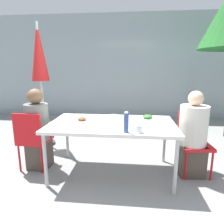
% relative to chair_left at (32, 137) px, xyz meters
% --- Properties ---
extents(ground_plane, '(24.00, 24.00, 0.00)m').
position_rel_chair_left_xyz_m(ground_plane, '(1.15, 0.02, -0.50)').
color(ground_plane, gray).
extents(building_facade, '(10.00, 0.20, 3.00)m').
position_rel_chair_left_xyz_m(building_facade, '(1.15, 3.57, 1.00)').
color(building_facade, '#89999E').
rests_on(building_facade, ground).
extents(dining_table, '(1.69, 0.97, 0.74)m').
position_rel_chair_left_xyz_m(dining_table, '(1.15, 0.02, 0.19)').
color(dining_table, silver).
rests_on(dining_table, ground).
extents(chair_left, '(0.42, 0.42, 0.86)m').
position_rel_chair_left_xyz_m(chair_left, '(0.00, 0.00, 0.00)').
color(chair_left, red).
rests_on(chair_left, ground).
extents(person_left, '(0.33, 0.33, 1.18)m').
position_rel_chair_left_xyz_m(person_left, '(0.05, 0.08, 0.06)').
color(person_left, '#473D33').
rests_on(person_left, ground).
extents(chair_right, '(0.43, 0.43, 0.86)m').
position_rel_chair_left_xyz_m(chair_right, '(2.28, 0.19, 0.00)').
color(chair_right, red).
rests_on(chair_right, ground).
extents(person_right, '(0.37, 0.37, 1.18)m').
position_rel_chair_left_xyz_m(person_right, '(2.24, 0.10, 0.05)').
color(person_right, '#473D33').
rests_on(person_right, ground).
extents(closed_umbrella, '(0.36, 0.36, 2.26)m').
position_rel_chair_left_xyz_m(closed_umbrella, '(-0.26, 0.97, 1.12)').
color(closed_umbrella, '#333333').
rests_on(closed_umbrella, ground).
extents(plate_0, '(0.25, 0.25, 0.07)m').
position_rel_chair_left_xyz_m(plate_0, '(1.64, 0.26, 0.26)').
color(plate_0, white).
rests_on(plate_0, dining_table).
extents(plate_1, '(0.21, 0.21, 0.06)m').
position_rel_chair_left_xyz_m(plate_1, '(0.73, 0.04, 0.26)').
color(plate_1, white).
rests_on(plate_1, dining_table).
extents(bottle, '(0.06, 0.06, 0.24)m').
position_rel_chair_left_xyz_m(bottle, '(1.35, -0.37, 0.35)').
color(bottle, '#334C8E').
rests_on(bottle, dining_table).
extents(drinking_cup, '(0.08, 0.08, 0.09)m').
position_rel_chair_left_xyz_m(drinking_cup, '(1.50, -0.37, 0.28)').
color(drinking_cup, white).
rests_on(drinking_cup, dining_table).
extents(salad_bowl, '(0.18, 0.18, 0.06)m').
position_rel_chair_left_xyz_m(salad_bowl, '(1.15, 0.18, 0.27)').
color(salad_bowl, white).
rests_on(salad_bowl, dining_table).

